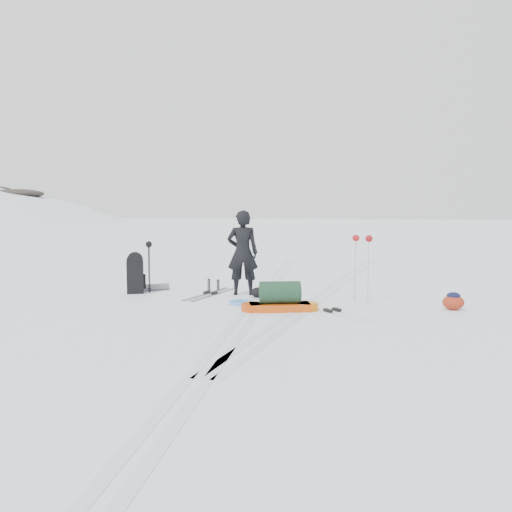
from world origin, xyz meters
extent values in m
plane|color=white|center=(0.00, 0.00, 0.00)|extent=(200.00, 200.00, 0.00)
ellipsoid|color=black|center=(-50.00, 57.00, 4.46)|extent=(8.32, 6.40, 1.41)
cube|color=silver|center=(-0.12, 0.00, 0.00)|extent=(1.40, 17.97, 0.01)
cube|color=silver|center=(0.12, 0.00, 0.00)|extent=(1.40, 17.97, 0.01)
cube|color=silver|center=(1.28, 2.00, 0.00)|extent=(2.09, 13.88, 0.01)
cube|color=silver|center=(1.52, 2.00, 0.00)|extent=(2.09, 13.88, 0.01)
imported|color=black|center=(-0.54, 0.79, 0.97)|extent=(0.78, 0.59, 1.93)
cube|color=#D54A0C|center=(0.60, -0.84, 0.07)|extent=(1.26, 0.81, 0.15)
cylinder|color=orange|center=(1.11, -0.68, 0.07)|extent=(0.53, 0.53, 0.15)
cylinder|color=#CA440B|center=(0.09, -0.99, 0.07)|extent=(0.53, 0.53, 0.15)
cylinder|color=#163220|center=(0.60, -0.84, 0.36)|extent=(0.87, 0.64, 0.43)
cube|color=black|center=(-3.03, 0.44, 0.38)|extent=(0.45, 0.40, 0.76)
cylinder|color=black|center=(-3.03, 0.44, 0.78)|extent=(0.44, 0.39, 0.37)
cube|color=black|center=(-2.86, 0.54, 0.27)|extent=(0.16, 0.21, 0.32)
cylinder|color=slate|center=(-2.72, 0.93, 0.08)|extent=(0.56, 0.50, 0.16)
cylinder|color=black|center=(-2.77, 0.61, 0.56)|extent=(0.02, 0.02, 1.12)
cylinder|color=black|center=(-2.72, 0.56, 0.56)|extent=(0.02, 0.02, 1.12)
torus|color=black|center=(-2.77, 0.61, 0.09)|extent=(0.09, 0.09, 0.01)
torus|color=black|center=(-2.72, 0.56, 0.09)|extent=(0.09, 0.09, 0.01)
sphere|color=black|center=(-2.74, 0.58, 1.14)|extent=(0.15, 0.15, 0.15)
cylinder|color=silver|center=(2.00, 0.37, 0.67)|extent=(0.03, 0.03, 1.33)
cylinder|color=silver|center=(2.26, 0.20, 0.67)|extent=(0.03, 0.03, 1.33)
torus|color=silver|center=(2.00, 0.37, 0.10)|extent=(0.12, 0.12, 0.01)
torus|color=silver|center=(2.26, 0.20, 0.10)|extent=(0.12, 0.12, 0.01)
sphere|color=maroon|center=(2.00, 0.37, 1.35)|extent=(0.14, 0.14, 0.14)
sphere|color=maroon|center=(2.26, 0.20, 1.35)|extent=(0.14, 0.14, 0.14)
cube|color=gray|center=(-1.17, 0.63, 0.01)|extent=(0.52, 1.96, 0.02)
cube|color=gray|center=(-1.36, 0.67, 0.01)|extent=(0.52, 1.96, 0.02)
cube|color=black|center=(-1.17, 0.63, 0.05)|extent=(0.12, 0.21, 0.06)
cube|color=black|center=(-1.36, 0.67, 0.05)|extent=(0.12, 0.21, 0.06)
cube|color=silver|center=(1.53, -0.86, 0.01)|extent=(1.38, 1.61, 0.02)
cube|color=silver|center=(1.68, -0.73, 0.01)|extent=(1.38, 1.61, 0.02)
cube|color=black|center=(1.53, -0.86, 0.05)|extent=(0.19, 0.21, 0.06)
cube|color=black|center=(1.68, -0.73, 0.05)|extent=(0.19, 0.21, 0.06)
torus|color=#62A4EF|center=(-0.30, -0.31, 0.03)|extent=(0.64, 0.64, 0.05)
torus|color=#5CA9E0|center=(-0.29, -0.27, 0.04)|extent=(0.50, 0.50, 0.05)
ellipsoid|color=maroon|center=(3.88, -0.05, 0.15)|extent=(0.43, 0.33, 0.29)
ellipsoid|color=black|center=(3.88, -0.05, 0.28)|extent=(0.27, 0.22, 0.14)
cylinder|color=#53555A|center=(-1.46, 1.13, 0.13)|extent=(0.10, 0.10, 0.26)
cylinder|color=#4F5055|center=(-1.25, 1.21, 0.12)|extent=(0.10, 0.10, 0.24)
cylinder|color=black|center=(-1.46, 1.13, 0.28)|extent=(0.08, 0.08, 0.03)
cylinder|color=black|center=(-1.25, 1.21, 0.26)|extent=(0.08, 0.08, 0.03)
ellipsoid|color=black|center=(-0.09, 0.50, 0.11)|extent=(0.42, 0.35, 0.23)
camera|label=1|loc=(2.18, -10.19, 1.93)|focal=35.00mm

